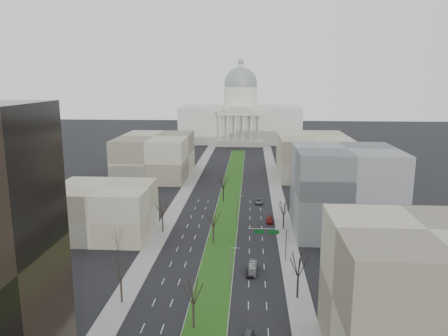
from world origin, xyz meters
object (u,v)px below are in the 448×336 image
at_px(box_van, 253,268).
at_px(car_black, 250,271).
at_px(car_grey_near, 248,335).
at_px(car_grey_far, 259,201).
at_px(car_red, 270,220).

bearing_deg(box_van, car_black, -112.39).
height_order(car_grey_near, car_grey_far, car_grey_far).
height_order(car_red, box_van, box_van).
xyz_separation_m(car_grey_near, car_black, (0.21, 24.64, 0.12)).
height_order(car_grey_far, box_van, box_van).
relative_size(car_red, car_grey_far, 0.92).
distance_m(car_grey_near, car_grey_far, 81.18).
distance_m(car_red, car_grey_far, 20.60).
xyz_separation_m(car_red, box_van, (-5.18, -34.91, 0.24)).
relative_size(car_grey_far, box_van, 0.79).
bearing_deg(car_red, box_van, -96.16).
bearing_deg(car_grey_far, car_black, -94.96).
relative_size(car_grey_near, car_grey_far, 0.71).
bearing_deg(car_grey_near, car_black, 98.94).
distance_m(car_grey_near, car_red, 61.04).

